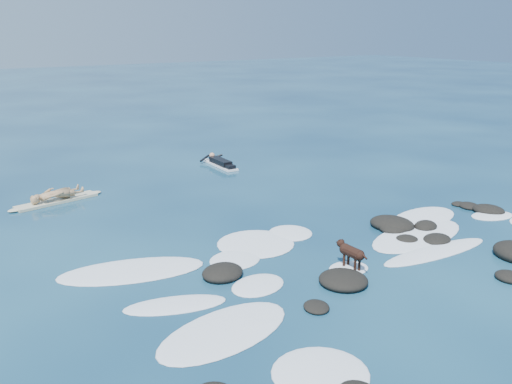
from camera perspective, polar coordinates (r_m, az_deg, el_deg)
ground at (r=16.21m, az=10.12°, el=-5.97°), size 160.00×160.00×0.00m
reef_rocks at (r=16.30m, az=20.04°, el=-6.23°), size 14.16×7.52×0.52m
breaking_foam at (r=15.60m, az=7.88°, el=-6.74°), size 14.83×8.46×0.12m
standing_surfer_rig at (r=21.36m, az=-19.47°, el=1.03°), size 3.50×1.15×2.00m
paddling_surfer_rig at (r=25.63m, az=-3.60°, el=2.94°), size 1.19×2.65×0.46m
dog at (r=14.91m, az=9.43°, el=-5.91°), size 0.30×1.17×0.74m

